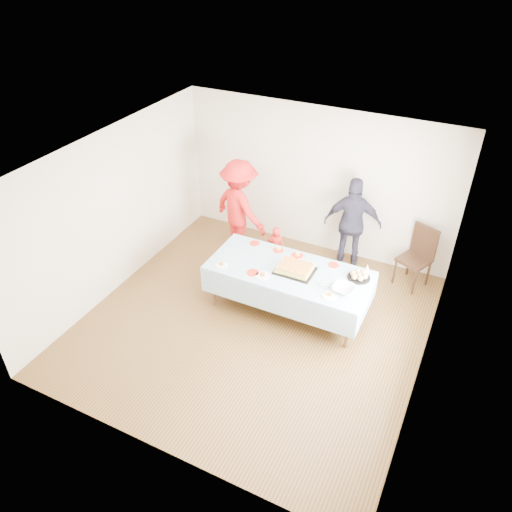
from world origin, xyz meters
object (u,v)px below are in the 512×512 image
(birthday_cake, at_px, (295,269))
(dining_chair, at_px, (418,253))
(adult_left, at_px, (240,208))
(party_table, at_px, (289,273))

(birthday_cake, distance_m, dining_chair, 2.26)
(adult_left, bearing_deg, dining_chair, -152.18)
(birthday_cake, height_order, dining_chair, dining_chair)
(party_table, height_order, adult_left, adult_left)
(dining_chair, relative_size, adult_left, 0.59)
(birthday_cake, relative_size, adult_left, 0.32)
(dining_chair, bearing_deg, adult_left, -148.25)
(adult_left, bearing_deg, birthday_cake, 163.08)
(party_table, bearing_deg, birthday_cake, 1.85)
(party_table, distance_m, birthday_cake, 0.14)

